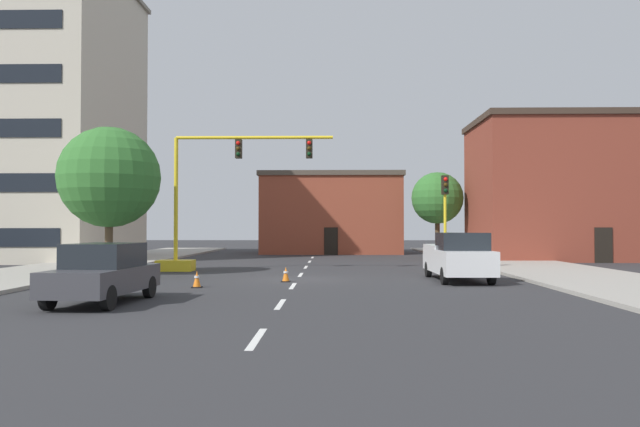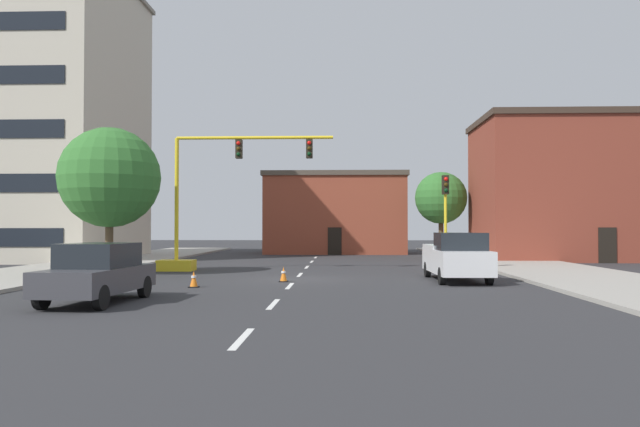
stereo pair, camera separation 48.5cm
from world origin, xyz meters
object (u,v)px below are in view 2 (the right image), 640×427
at_px(tree_right_far, 441,198).
at_px(traffic_light_pole_right, 446,201).
at_px(tree_left_near, 110,178).
at_px(traffic_cone_roadside_b, 284,274).
at_px(traffic_cone_roadside_a, 194,279).
at_px(sedan_dark_gray_near_left, 98,272).
at_px(pickup_truck_white, 456,257).
at_px(traffic_signal_gantry, 198,227).

bearing_deg(tree_right_far, traffic_light_pole_right, -98.10).
bearing_deg(traffic_light_pole_right, tree_right_far, 81.90).
bearing_deg(tree_left_near, traffic_cone_roadside_b, -21.14).
height_order(tree_left_near, traffic_cone_roadside_a, tree_left_near).
bearing_deg(traffic_light_pole_right, traffic_cone_roadside_b, -141.19).
bearing_deg(sedan_dark_gray_near_left, traffic_cone_roadside_b, 56.39).
bearing_deg(tree_left_near, traffic_light_pole_right, 9.97).
xyz_separation_m(pickup_truck_white, traffic_cone_roadside_b, (-7.06, -0.68, -0.67)).
relative_size(traffic_signal_gantry, traffic_cone_roadside_a, 14.44).
distance_m(traffic_signal_gantry, pickup_truck_white, 13.24).
relative_size(traffic_light_pole_right, traffic_cone_roadside_a, 7.83).
bearing_deg(traffic_cone_roadside_a, traffic_cone_roadside_b, 38.71).
bearing_deg(sedan_dark_gray_near_left, traffic_light_pole_right, 47.09).
height_order(traffic_light_pole_right, pickup_truck_white, traffic_light_pole_right).
height_order(traffic_signal_gantry, tree_right_far, traffic_signal_gantry).
relative_size(traffic_light_pole_right, tree_left_near, 0.70).
bearing_deg(traffic_cone_roadside_a, sedan_dark_gray_near_left, -109.78).
relative_size(tree_left_near, pickup_truck_white, 1.26).
bearing_deg(traffic_cone_roadside_b, pickup_truck_white, 5.50).
xyz_separation_m(tree_left_near, sedan_dark_gray_near_left, (3.64, -10.40, -3.62)).
distance_m(pickup_truck_white, sedan_dark_gray_near_left, 14.18).
bearing_deg(traffic_signal_gantry, sedan_dark_gray_near_left, -89.25).
xyz_separation_m(traffic_signal_gantry, tree_left_near, (-3.47, -2.91, 2.27)).
height_order(pickup_truck_white, traffic_cone_roadside_a, pickup_truck_white).
bearing_deg(pickup_truck_white, tree_left_near, 170.57).
distance_m(traffic_signal_gantry, traffic_cone_roadside_b, 8.12).
bearing_deg(traffic_signal_gantry, traffic_cone_roadside_b, -51.31).
bearing_deg(traffic_signal_gantry, pickup_truck_white, -24.54).
relative_size(traffic_light_pole_right, traffic_cone_roadside_b, 7.83).
bearing_deg(traffic_cone_roadside_b, tree_right_far, 65.56).
distance_m(tree_right_far, tree_left_near, 25.57).
relative_size(tree_right_far, traffic_cone_roadside_a, 10.32).
bearing_deg(tree_right_far, tree_left_near, -135.02).
relative_size(tree_left_near, sedan_dark_gray_near_left, 1.48).
bearing_deg(pickup_truck_white, sedan_dark_gray_near_left, -146.46).
distance_m(traffic_light_pole_right, tree_left_near, 16.19).
xyz_separation_m(tree_left_near, traffic_cone_roadside_b, (8.40, -3.25, -4.20)).
distance_m(tree_right_far, sedan_dark_gray_near_left, 32.12).
xyz_separation_m(tree_right_far, pickup_truck_white, (-2.63, -20.64, -3.40)).
bearing_deg(traffic_signal_gantry, tree_right_far, 46.06).
distance_m(traffic_signal_gantry, tree_right_far, 21.17).
relative_size(sedan_dark_gray_near_left, traffic_cone_roadside_b, 7.51).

